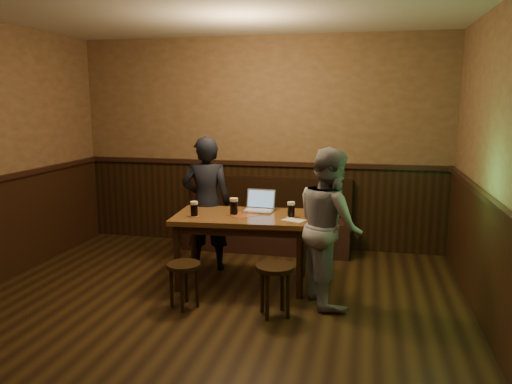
{
  "coord_description": "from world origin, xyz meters",
  "views": [
    {
      "loc": [
        1.44,
        -3.57,
        1.96
      ],
      "look_at": [
        0.32,
        1.35,
        1.04
      ],
      "focal_mm": 35.0,
      "sensor_mm": 36.0,
      "label": 1
    }
  ],
  "objects_px": {
    "stool_right": "(275,275)",
    "laptop": "(259,205)",
    "person_suit": "(207,204)",
    "stool_left": "(184,272)",
    "pint_left": "(194,209)",
    "bench": "(267,227)",
    "pint_mid": "(234,206)",
    "person_grey": "(330,226)",
    "pub_table": "(243,224)",
    "pint_right": "(291,209)"
  },
  "relations": [
    {
      "from": "stool_left",
      "to": "bench",
      "type": "bearing_deg",
      "value": 79.19
    },
    {
      "from": "pub_table",
      "to": "person_grey",
      "type": "distance_m",
      "value": 0.99
    },
    {
      "from": "bench",
      "to": "pint_left",
      "type": "height_order",
      "value": "bench"
    },
    {
      "from": "pint_mid",
      "to": "laptop",
      "type": "bearing_deg",
      "value": 47.41
    },
    {
      "from": "bench",
      "to": "stool_right",
      "type": "relative_size",
      "value": 4.53
    },
    {
      "from": "bench",
      "to": "pint_mid",
      "type": "relative_size",
      "value": 12.26
    },
    {
      "from": "laptop",
      "to": "person_grey",
      "type": "bearing_deg",
      "value": -29.72
    },
    {
      "from": "stool_left",
      "to": "pint_left",
      "type": "xyz_separation_m",
      "value": [
        -0.09,
        0.56,
        0.5
      ]
    },
    {
      "from": "person_grey",
      "to": "pub_table",
      "type": "bearing_deg",
      "value": 48.03
    },
    {
      "from": "person_suit",
      "to": "pint_mid",
      "type": "bearing_deg",
      "value": 126.23
    },
    {
      "from": "pint_left",
      "to": "laptop",
      "type": "bearing_deg",
      "value": 34.58
    },
    {
      "from": "pint_left",
      "to": "pint_right",
      "type": "height_order",
      "value": "pint_right"
    },
    {
      "from": "stool_right",
      "to": "pint_right",
      "type": "distance_m",
      "value": 0.88
    },
    {
      "from": "stool_right",
      "to": "pint_left",
      "type": "distance_m",
      "value": 1.21
    },
    {
      "from": "pint_mid",
      "to": "person_grey",
      "type": "xyz_separation_m",
      "value": [
        1.04,
        -0.28,
        -0.09
      ]
    },
    {
      "from": "pint_mid",
      "to": "stool_right",
      "type": "bearing_deg",
      "value": -51.31
    },
    {
      "from": "stool_right",
      "to": "pint_mid",
      "type": "bearing_deg",
      "value": 128.69
    },
    {
      "from": "stool_right",
      "to": "laptop",
      "type": "xyz_separation_m",
      "value": [
        -0.36,
        0.98,
        0.44
      ]
    },
    {
      "from": "pub_table",
      "to": "person_suit",
      "type": "relative_size",
      "value": 0.95
    },
    {
      "from": "pint_mid",
      "to": "pint_right",
      "type": "bearing_deg",
      "value": 1.98
    },
    {
      "from": "pub_table",
      "to": "person_grey",
      "type": "xyz_separation_m",
      "value": [
        0.94,
        -0.28,
        0.1
      ]
    },
    {
      "from": "pint_right",
      "to": "person_suit",
      "type": "height_order",
      "value": "person_suit"
    },
    {
      "from": "pub_table",
      "to": "pint_mid",
      "type": "height_order",
      "value": "pint_mid"
    },
    {
      "from": "bench",
      "to": "stool_right",
      "type": "xyz_separation_m",
      "value": [
        0.49,
        -2.04,
        0.08
      ]
    },
    {
      "from": "stool_right",
      "to": "person_suit",
      "type": "height_order",
      "value": "person_suit"
    },
    {
      "from": "person_grey",
      "to": "pint_mid",
      "type": "bearing_deg",
      "value": 49.88
    },
    {
      "from": "bench",
      "to": "pub_table",
      "type": "xyz_separation_m",
      "value": [
        -0.0,
        -1.3,
        0.35
      ]
    },
    {
      "from": "pint_mid",
      "to": "pint_right",
      "type": "xyz_separation_m",
      "value": [
        0.61,
        0.02,
        -0.01
      ]
    },
    {
      "from": "pub_table",
      "to": "person_suit",
      "type": "height_order",
      "value": "person_suit"
    },
    {
      "from": "laptop",
      "to": "pint_mid",
      "type": "bearing_deg",
      "value": -129.58
    },
    {
      "from": "pint_left",
      "to": "bench",
      "type": "bearing_deg",
      "value": 72.14
    },
    {
      "from": "pint_mid",
      "to": "person_grey",
      "type": "distance_m",
      "value": 1.08
    },
    {
      "from": "bench",
      "to": "pub_table",
      "type": "height_order",
      "value": "bench"
    },
    {
      "from": "bench",
      "to": "pint_mid",
      "type": "height_order",
      "value": "bench"
    },
    {
      "from": "bench",
      "to": "person_grey",
      "type": "relative_size",
      "value": 1.44
    },
    {
      "from": "bench",
      "to": "person_suit",
      "type": "height_order",
      "value": "person_suit"
    },
    {
      "from": "pint_mid",
      "to": "pint_right",
      "type": "height_order",
      "value": "pint_mid"
    },
    {
      "from": "bench",
      "to": "person_grey",
      "type": "xyz_separation_m",
      "value": [
        0.94,
        -1.58,
        0.45
      ]
    },
    {
      "from": "stool_right",
      "to": "laptop",
      "type": "bearing_deg",
      "value": 110.29
    },
    {
      "from": "pint_mid",
      "to": "pub_table",
      "type": "bearing_deg",
      "value": 4.86
    },
    {
      "from": "pub_table",
      "to": "stool_right",
      "type": "distance_m",
      "value": 0.93
    },
    {
      "from": "laptop",
      "to": "person_grey",
      "type": "height_order",
      "value": "person_grey"
    },
    {
      "from": "pub_table",
      "to": "pint_left",
      "type": "relative_size",
      "value": 9.25
    },
    {
      "from": "bench",
      "to": "pub_table",
      "type": "bearing_deg",
      "value": -90.0
    },
    {
      "from": "pub_table",
      "to": "person_grey",
      "type": "bearing_deg",
      "value": -21.32
    },
    {
      "from": "pub_table",
      "to": "pint_mid",
      "type": "distance_m",
      "value": 0.21
    },
    {
      "from": "pint_mid",
      "to": "laptop",
      "type": "distance_m",
      "value": 0.33
    },
    {
      "from": "person_suit",
      "to": "laptop",
      "type": "bearing_deg",
      "value": 155.54
    },
    {
      "from": "stool_right",
      "to": "pint_right",
      "type": "bearing_deg",
      "value": 88.05
    },
    {
      "from": "laptop",
      "to": "person_suit",
      "type": "height_order",
      "value": "person_suit"
    }
  ]
}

